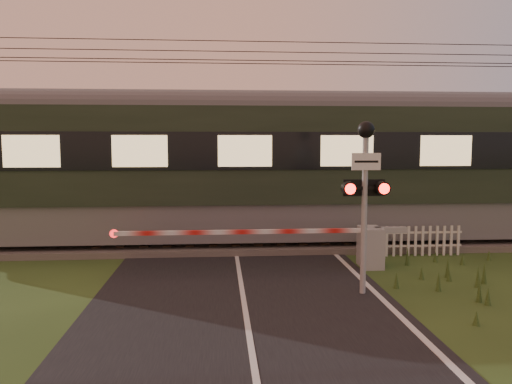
{
  "coord_description": "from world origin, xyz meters",
  "views": [
    {
      "loc": [
        -0.47,
        -8.57,
        3.13
      ],
      "look_at": [
        0.41,
        3.2,
        1.95
      ],
      "focal_mm": 35.0,
      "sensor_mm": 36.0,
      "label": 1
    }
  ],
  "objects": [
    {
      "name": "ground",
      "position": [
        0.0,
        0.0,
        0.0
      ],
      "size": [
        160.0,
        160.0,
        0.0
      ],
      "primitive_type": "plane",
      "color": "#263B17",
      "rests_on": "ground"
    },
    {
      "name": "road",
      "position": [
        0.02,
        -0.23,
        0.01
      ],
      "size": [
        6.0,
        140.0,
        0.03
      ],
      "color": "black",
      "rests_on": "ground"
    },
    {
      "name": "track_bed",
      "position": [
        0.0,
        6.5,
        0.07
      ],
      "size": [
        140.0,
        3.4,
        0.39
      ],
      "color": "#47423D",
      "rests_on": "ground"
    },
    {
      "name": "overhead_wires",
      "position": [
        0.0,
        6.5,
        5.72
      ],
      "size": [
        120.0,
        0.62,
        0.62
      ],
      "color": "black",
      "rests_on": "ground"
    },
    {
      "name": "boom_gate",
      "position": [
        2.9,
        3.49,
        0.58
      ],
      "size": [
        7.34,
        0.78,
        1.04
      ],
      "color": "gray",
      "rests_on": "ground"
    },
    {
      "name": "crossing_signal",
      "position": [
        2.48,
        1.3,
        2.44
      ],
      "size": [
        0.9,
        0.36,
        3.55
      ],
      "color": "gray",
      "rests_on": "ground"
    },
    {
      "name": "picket_fence",
      "position": [
        4.83,
        4.6,
        0.42
      ],
      "size": [
        2.85,
        0.07,
        0.83
      ],
      "color": "silver",
      "rests_on": "ground"
    }
  ]
}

